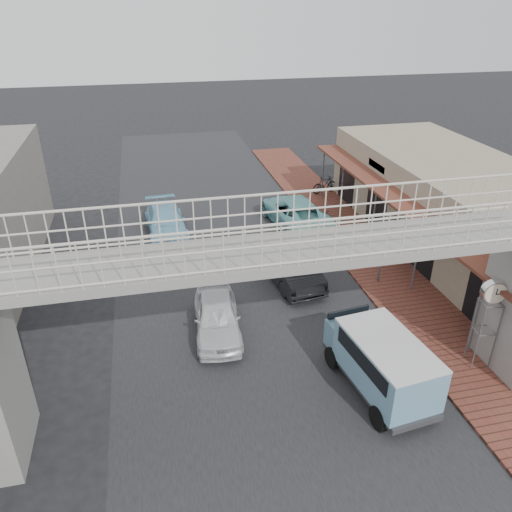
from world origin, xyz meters
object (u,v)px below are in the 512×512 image
angkot_far (166,221)px  arrow_sign (400,228)px  white_hatchback (217,316)px  angkot_van (382,358)px  street_clock (493,296)px  motorcycle_near (319,219)px  motorcycle_far (325,185)px  angkot_curb (295,212)px  dark_sedan (288,263)px

angkot_far → arrow_sign: bearing=-40.7°
white_hatchback → angkot_van: bearing=-38.1°
angkot_van → street_clock: (3.67, 0.39, 1.43)m
angkot_van → arrow_sign: arrow_sign is taller
angkot_van → motorcycle_near: (2.24, 11.92, -0.73)m
street_clock → white_hatchback: bearing=166.0°
angkot_far → motorcycle_far: bearing=17.1°
motorcycle_far → angkot_curb: bearing=128.2°
angkot_far → motorcycle_near: bearing=-11.4°
white_hatchback → angkot_van: (4.36, -4.08, 0.58)m
angkot_curb → angkot_far: (-6.74, 0.42, -0.07)m
dark_sedan → angkot_far: 7.54m
angkot_far → dark_sedan: bearing=-54.1°
white_hatchback → street_clock: (8.04, -3.69, 2.01)m
angkot_curb → arrow_sign: (2.40, -6.58, 1.71)m
motorcycle_far → dark_sedan: bearing=137.4°
angkot_far → angkot_van: bearing=-70.0°
white_hatchback → arrow_sign: bearing=19.1°
white_hatchback → motorcycle_far: bearing=60.7°
street_clock → dark_sedan: bearing=134.2°
motorcycle_near → street_clock: bearing=165.7°
motorcycle_far → angkot_van: bearing=151.4°
dark_sedan → motorcycle_near: 5.64m
motorcycle_near → street_clock: street_clock is taller
angkot_curb → street_clock: (2.53, -12.24, 1.94)m
arrow_sign → angkot_far: bearing=139.2°
street_clock → angkot_van: bearing=-163.2°
motorcycle_far → motorcycle_near: bearing=142.9°
dark_sedan → angkot_curb: bearing=62.2°
angkot_van → motorcycle_near: size_ratio=2.60×
white_hatchback → angkot_curb: size_ratio=0.74×
motorcycle_near → arrow_sign: 6.31m
motorcycle_far → street_clock: size_ratio=0.55×
white_hatchback → motorcycle_near: bearing=54.9°
motorcycle_near → arrow_sign: (1.29, -5.87, 1.93)m
white_hatchback → street_clock: bearing=-19.6°
angkot_far → angkot_van: size_ratio=1.09×
angkot_far → street_clock: size_ratio=1.48×
angkot_van → motorcycle_far: 17.23m
dark_sedan → street_clock: street_clock is taller
arrow_sign → angkot_van: bearing=-123.7°
angkot_far → motorcycle_far: angkot_far is taller
white_hatchback → angkot_far: (-1.23, 8.98, -0.01)m
motorcycle_near → street_clock: 11.81m
white_hatchback → angkot_curb: (5.50, 8.55, 0.07)m
motorcycle_near → arrow_sign: size_ratio=0.55×
angkot_far → motorcycle_far: size_ratio=2.68×
angkot_curb → dark_sedan: bearing=64.3°
white_hatchback → dark_sedan: dark_sedan is taller
angkot_curb → street_clock: street_clock is taller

